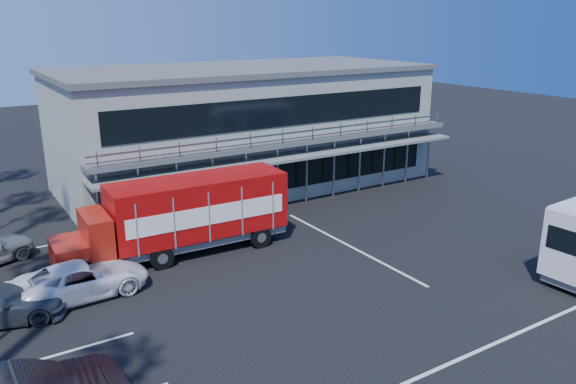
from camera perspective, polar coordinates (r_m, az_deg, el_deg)
ground at (r=22.80m, az=6.89°, el=-8.87°), size 120.00×120.00×0.00m
building at (r=35.28m, az=-4.45°, el=6.71°), size 22.40×12.00×7.30m
red_truck at (r=24.86m, az=-10.55°, el=-2.21°), size 10.09×2.70×3.37m
parked_car_c at (r=22.50m, az=-20.19°, el=-8.34°), size 4.94×2.48×1.34m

